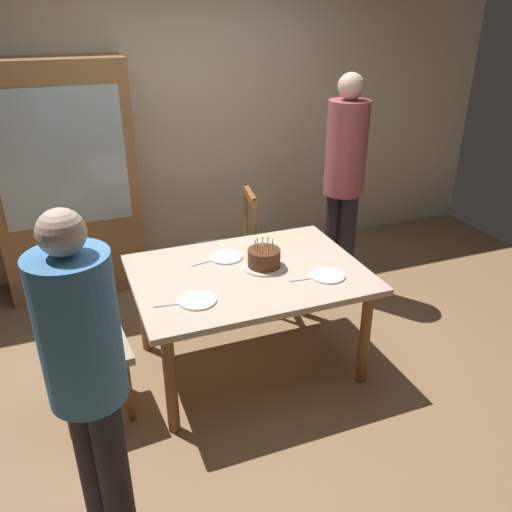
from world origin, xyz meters
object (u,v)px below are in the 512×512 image
dining_table (249,283)px  plate_far_side (226,257)px  plate_near_celebrant (198,300)px  chair_spindle_back (230,251)px  birthday_cake (264,259)px  person_guest (344,174)px  china_cabinet (66,183)px  chair_upholstered (70,342)px  person_celebrant (86,369)px  plate_near_guest (327,275)px

dining_table → plate_far_side: 0.26m
plate_near_celebrant → chair_spindle_back: 1.24m
birthday_cake → person_guest: bearing=36.1°
china_cabinet → chair_upholstered: bearing=-94.2°
chair_spindle_back → person_celebrant: person_celebrant is taller
birthday_cake → person_celebrant: bearing=-141.1°
birthday_cake → dining_table: bearing=-169.9°
plate_far_side → china_cabinet: china_cabinet is taller
plate_near_guest → chair_upholstered: bearing=175.3°
dining_table → chair_upholstered: 1.13m
person_celebrant → china_cabinet: (0.05, 2.47, 0.04)m
chair_spindle_back → china_cabinet: china_cabinet is taller
dining_table → plate_near_guest: size_ratio=6.61×
birthday_cake → person_celebrant: 1.49m
dining_table → person_celebrant: 1.41m
chair_spindle_back → person_celebrant: size_ratio=0.59×
chair_spindle_back → china_cabinet: 1.43m
person_celebrant → china_cabinet: 2.47m
dining_table → plate_near_celebrant: (-0.40, -0.24, 0.09)m
plate_near_celebrant → person_guest: bearing=33.1°
plate_far_side → china_cabinet: (-0.92, 1.32, 0.23)m
plate_near_guest → china_cabinet: size_ratio=0.12×
birthday_cake → plate_far_side: bearing=130.4°
plate_far_side → chair_upholstered: (-1.04, -0.35, -0.19)m
china_cabinet → plate_far_side: bearing=-55.1°
chair_spindle_back → plate_near_guest: bearing=-75.0°
plate_far_side → chair_spindle_back: (0.22, 0.61, -0.27)m
china_cabinet → plate_near_guest: bearing=-51.5°
birthday_cake → plate_near_guest: (0.32, -0.26, -0.05)m
birthday_cake → plate_near_guest: size_ratio=1.27×
plate_far_side → plate_near_guest: 0.70m
dining_table → plate_near_guest: plate_near_guest is taller
plate_near_guest → chair_spindle_back: chair_spindle_back is taller
plate_far_side → chair_upholstered: size_ratio=0.23×
chair_upholstered → plate_near_guest: bearing=-4.7°
dining_table → person_guest: (1.08, 0.73, 0.40)m
plate_far_side → chair_spindle_back: bearing=70.1°
dining_table → plate_near_celebrant: bearing=-149.2°
person_celebrant → person_guest: bearing=37.7°
person_celebrant → plate_near_guest: bearing=24.5°
chair_spindle_back → chair_upholstered: 1.58m
chair_upholstered → china_cabinet: bearing=85.8°
person_guest → china_cabinet: 2.24m
dining_table → plate_near_guest: bearing=-28.6°
plate_near_celebrant → chair_spindle_back: chair_spindle_back is taller
plate_far_side → person_celebrant: 1.52m
plate_near_guest → chair_upholstered: (-1.55, 0.13, -0.19)m
plate_far_side → plate_near_guest: bearing=-43.1°
dining_table → chair_spindle_back: 0.87m
birthday_cake → chair_spindle_back: 0.88m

